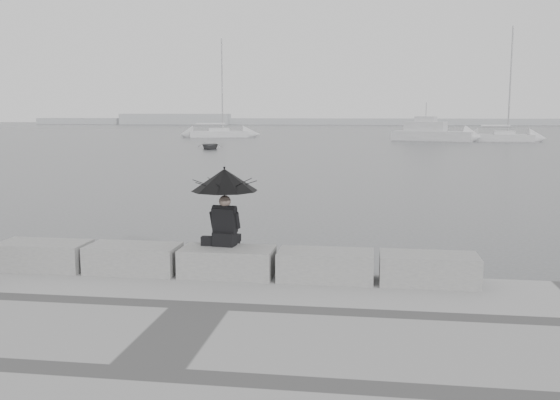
% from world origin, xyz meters
% --- Properties ---
extents(ground, '(360.00, 360.00, 0.00)m').
position_xyz_m(ground, '(0.00, 0.00, 0.00)').
color(ground, '#3F4144').
rests_on(ground, ground).
extents(stone_block_far_left, '(1.60, 0.80, 0.50)m').
position_xyz_m(stone_block_far_left, '(-3.40, -0.45, 0.75)').
color(stone_block_far_left, slate).
rests_on(stone_block_far_left, promenade).
extents(stone_block_left, '(1.60, 0.80, 0.50)m').
position_xyz_m(stone_block_left, '(-1.70, -0.45, 0.75)').
color(stone_block_left, slate).
rests_on(stone_block_left, promenade).
extents(stone_block_centre, '(1.60, 0.80, 0.50)m').
position_xyz_m(stone_block_centre, '(0.00, -0.45, 0.75)').
color(stone_block_centre, slate).
rests_on(stone_block_centre, promenade).
extents(stone_block_right, '(1.60, 0.80, 0.50)m').
position_xyz_m(stone_block_right, '(1.70, -0.45, 0.75)').
color(stone_block_right, slate).
rests_on(stone_block_right, promenade).
extents(stone_block_far_right, '(1.60, 0.80, 0.50)m').
position_xyz_m(stone_block_far_right, '(3.40, -0.45, 0.75)').
color(stone_block_far_right, slate).
rests_on(stone_block_far_right, promenade).
extents(seated_person, '(1.17, 1.17, 1.39)m').
position_xyz_m(seated_person, '(-0.09, -0.23, 2.00)').
color(seated_person, black).
rests_on(seated_person, stone_block_centre).
extents(bag, '(0.25, 0.14, 0.16)m').
position_xyz_m(bag, '(-0.38, -0.28, 1.08)').
color(bag, black).
rests_on(bag, stone_block_centre).
extents(distant_landmass, '(180.00, 8.00, 2.80)m').
position_xyz_m(distant_landmass, '(-8.14, 154.51, 0.90)').
color(distant_landmass, '#A3A5A8').
rests_on(distant_landmass, ground).
extents(sailboat_left, '(7.97, 4.26, 12.90)m').
position_xyz_m(sailboat_left, '(-17.59, 70.18, 0.53)').
color(sailboat_left, silver).
rests_on(sailboat_left, ground).
extents(sailboat_right, '(6.56, 2.95, 12.90)m').
position_xyz_m(sailboat_right, '(17.34, 63.47, 0.54)').
color(sailboat_right, silver).
rests_on(sailboat_right, ground).
extents(motor_cruiser, '(9.59, 5.79, 4.50)m').
position_xyz_m(motor_cruiser, '(9.49, 63.85, 0.89)').
color(motor_cruiser, silver).
rests_on(motor_cruiser, ground).
extents(dinghy, '(3.63, 2.24, 0.57)m').
position_xyz_m(dinghy, '(-12.06, 44.28, 0.29)').
color(dinghy, slate).
rests_on(dinghy, ground).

